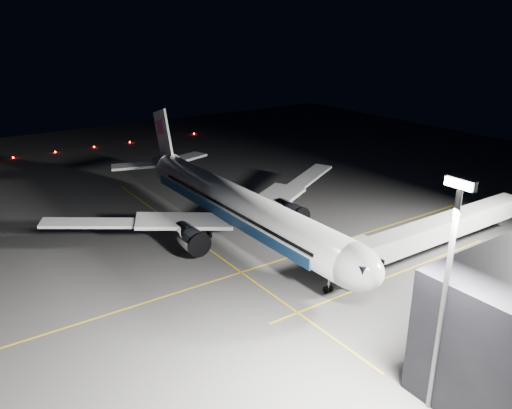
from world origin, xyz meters
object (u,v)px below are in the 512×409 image
Objects in this scene: floodlight_mast_south at (447,280)px; safety_cone_b at (313,234)px; airliner at (235,204)px; service_truck at (431,361)px; jet_bridge at (435,230)px; safety_cone_c at (248,223)px; baggage_tug at (289,196)px; safety_cone_a at (276,239)px.

safety_cone_b is at bearing 154.93° from floodlight_mast_south.
airliner reaches higher than service_truck.
jet_bridge is at bearing 126.79° from floodlight_mast_south.
safety_cone_b is 1.23× the size of safety_cone_c.
baggage_tug is at bearing 115.98° from airliner.
service_truck reaches higher than safety_cone_c.
service_truck is at bearing -3.14° from airliner.
safety_cone_c is at bearing -74.14° from baggage_tug.
airliner is at bearing -125.58° from safety_cone_b.
baggage_tug is (-8.35, 17.13, -4.40)m from airliner.
safety_cone_a is (-17.77, -14.06, -4.25)m from jet_bridge.
airliner is 19.56m from baggage_tug.
airliner is 38.52m from service_truck.
baggage_tug is at bearing 170.43° from service_truck.
jet_bridge is 31.67m from baggage_tug.
floodlight_mast_south is 12.06m from service_truck.
safety_cone_b is at bearing 31.77° from safety_cone_c.
floodlight_mast_south is 38.52× the size of safety_cone_c.
safety_cone_a is at bearing 0.00° from safety_cone_c.
airliner is at bearing -143.00° from safety_cone_a.
safety_cone_c is (-2.44, 4.00, -4.89)m from airliner.
floodlight_mast_south is at bearing -12.96° from safety_cone_c.
airliner reaches higher than jet_bridge.
service_truck is 50.43m from baggage_tug.
safety_cone_a is at bearing -141.65° from jet_bridge.
airliner is 1.79× the size of jet_bridge.
safety_cone_c is (5.91, -13.13, -0.49)m from baggage_tug.
airliner is 6.77m from safety_cone_c.
service_truck is (38.27, -2.10, -3.85)m from airliner.
baggage_tug reaches higher than safety_cone_b.
jet_bridge reaches higher than safety_cone_a.
safety_cone_c is at bearing 167.04° from floodlight_mast_south.
jet_bridge is 52.23× the size of safety_cone_b.
jet_bridge is 25.45m from service_truck.
service_truck is 7.69× the size of safety_cone_a.
safety_cone_b is (-34.00, 15.90, -12.04)m from floodlight_mast_south.
jet_bridge reaches higher than baggage_tug.
floodlight_mast_south reaches higher than safety_cone_a.
jet_bridge is (23.08, 18.06, -0.58)m from airliner.
jet_bridge reaches higher than service_truck.
safety_cone_c is (-40.70, 6.10, -1.04)m from service_truck.
safety_cone_b is at bearing 73.29° from safety_cone_a.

